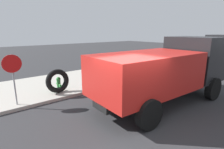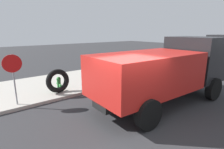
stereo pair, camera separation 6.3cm
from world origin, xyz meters
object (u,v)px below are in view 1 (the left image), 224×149
at_px(fire_hydrant, 59,84).
at_px(stop_sign, 13,71).
at_px(dump_truck_red, 166,69).
at_px(loose_tire, 58,81).

distance_m(fire_hydrant, stop_sign, 2.50).
height_order(fire_hydrant, dump_truck_red, dump_truck_red).
bearing_deg(dump_truck_red, fire_hydrant, 129.27).
relative_size(loose_tire, stop_sign, 0.56).
distance_m(loose_tire, stop_sign, 2.27).
relative_size(fire_hydrant, loose_tire, 0.63).
bearing_deg(fire_hydrant, loose_tire, -124.31).
height_order(fire_hydrant, stop_sign, stop_sign).
bearing_deg(dump_truck_red, stop_sign, 146.88).
distance_m(fire_hydrant, dump_truck_red, 5.54).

